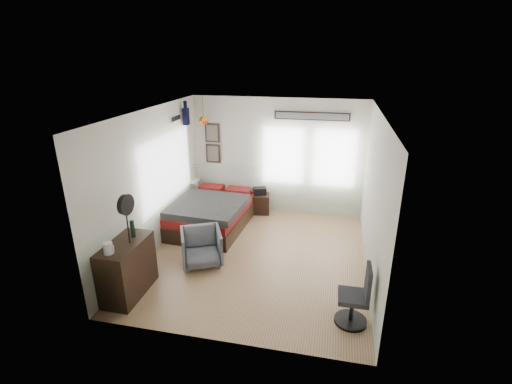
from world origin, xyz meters
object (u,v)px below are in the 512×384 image
bed (212,213)px  dresser (127,269)px  nightstand (259,204)px  task_chair (357,300)px  armchair (202,247)px

bed → dresser: dresser is taller
bed → dresser: (-0.50, -2.58, 0.13)m
nightstand → dresser: bearing=-120.4°
bed → task_chair: 3.92m
bed → armchair: size_ratio=2.95×
nightstand → task_chair: (2.12, -3.51, 0.15)m
dresser → armchair: size_ratio=1.39×
task_chair → armchair: bearing=157.6°
nightstand → task_chair: bearing=-68.2°
armchair → bed: bearing=76.8°
bed → armchair: 1.51m
task_chair → dresser: bearing=179.9°
dresser → armchair: 1.38m
dresser → armchair: dresser is taller
bed → armchair: armchair is taller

